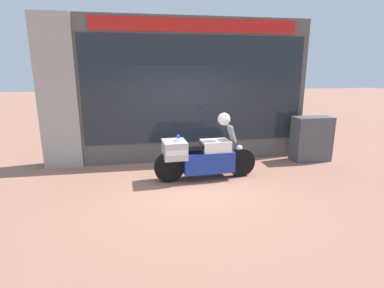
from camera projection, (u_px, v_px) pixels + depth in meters
ground_plane at (193, 186)px, 6.36m from camera, size 60.00×60.00×0.00m
shop_building at (163, 92)px, 7.75m from camera, size 6.89×0.55×3.69m
window_display at (194, 141)px, 8.25m from camera, size 5.51×0.30×2.02m
paramedic_motorcycle at (201, 157)px, 6.66m from camera, size 2.33×0.64×1.21m
utility_cabinet at (311, 139)px, 8.06m from camera, size 1.00×0.52×1.19m
white_helmet at (224, 119)px, 6.57m from camera, size 0.28×0.28×0.28m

